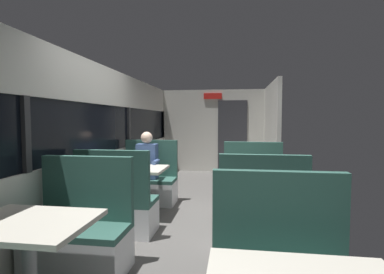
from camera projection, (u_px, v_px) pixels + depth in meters
name	position (u px, v px, depth m)	size (l,w,h in m)	color
ground_plane	(192.00, 225.00, 4.07)	(3.30, 9.20, 0.02)	#514F4C
carriage_window_panel_left	(93.00, 144.00, 4.20)	(0.09, 8.48, 2.30)	beige
carriage_end_bulkhead	(215.00, 131.00, 8.13)	(2.90, 0.11, 2.30)	beige
carriage_aisle_panel_right	(271.00, 133.00, 6.76)	(0.08, 2.40, 2.30)	beige
dining_table_near_window	(28.00, 234.00, 2.09)	(0.90, 0.70, 0.74)	#9E9EA3
bench_near_window_facing_entry	(80.00, 237.00, 2.80)	(0.95, 0.50, 1.10)	silver
dining_table_mid_window	(136.00, 174.00, 4.38)	(0.90, 0.70, 0.74)	#9E9EA3
bench_mid_window_facing_end	(118.00, 208.00, 3.71)	(0.95, 0.50, 1.10)	silver
bench_mid_window_facing_entry	(149.00, 184.00, 5.09)	(0.95, 0.50, 1.10)	silver
dining_table_rear_aisle	(257.00, 180.00, 3.93)	(0.90, 0.70, 0.74)	#9E9EA3
bench_rear_aisle_facing_end	(262.00, 221.00, 3.26)	(0.95, 0.50, 1.10)	silver
bench_rear_aisle_facing_entry	(253.00, 191.00, 4.64)	(0.95, 0.50, 1.10)	silver
seated_passenger	(148.00, 173.00, 5.01)	(0.47, 0.55, 1.26)	#26262D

